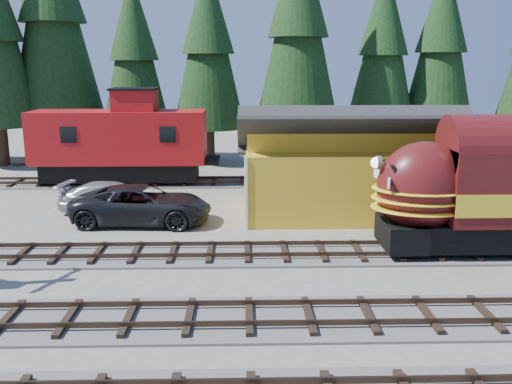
{
  "coord_description": "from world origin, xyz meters",
  "views": [
    {
      "loc": [
        -6.19,
        -17.85,
        7.56
      ],
      "look_at": [
        -5.64,
        4.0,
        2.6
      ],
      "focal_mm": 40.0,
      "sensor_mm": 36.0,
      "label": 1
    }
  ],
  "objects_px": {
    "depot": "(364,156)",
    "pickup_truck_a": "(142,205)",
    "caboose": "(121,141)",
    "pickup_truck_b": "(113,199)"
  },
  "relations": [
    {
      "from": "depot",
      "to": "pickup_truck_a",
      "type": "height_order",
      "value": "depot"
    },
    {
      "from": "depot",
      "to": "caboose",
      "type": "bearing_deg",
      "value": 151.53
    },
    {
      "from": "depot",
      "to": "pickup_truck_b",
      "type": "bearing_deg",
      "value": 179.76
    },
    {
      "from": "caboose",
      "to": "pickup_truck_b",
      "type": "xyz_separation_m",
      "value": [
        1.07,
        -7.45,
        -1.95
      ]
    },
    {
      "from": "caboose",
      "to": "pickup_truck_a",
      "type": "height_order",
      "value": "caboose"
    },
    {
      "from": "pickup_truck_a",
      "to": "pickup_truck_b",
      "type": "xyz_separation_m",
      "value": [
        -1.76,
        1.78,
        -0.12
      ]
    },
    {
      "from": "pickup_truck_b",
      "to": "caboose",
      "type": "bearing_deg",
      "value": 17.03
    },
    {
      "from": "pickup_truck_a",
      "to": "pickup_truck_b",
      "type": "distance_m",
      "value": 2.5
    },
    {
      "from": "depot",
      "to": "pickup_truck_b",
      "type": "xyz_separation_m",
      "value": [
        -12.76,
        0.05,
        -2.16
      ]
    },
    {
      "from": "pickup_truck_a",
      "to": "pickup_truck_b",
      "type": "height_order",
      "value": "pickup_truck_a"
    }
  ]
}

